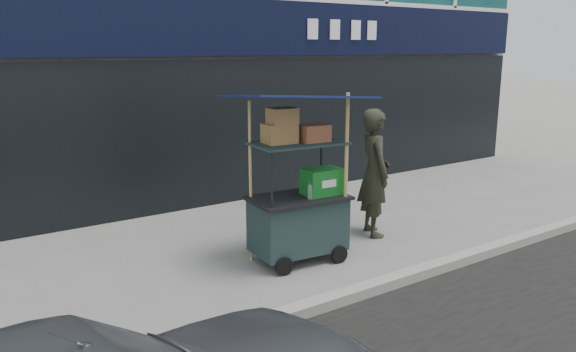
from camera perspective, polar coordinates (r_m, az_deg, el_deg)
ground at (r=6.37m, az=7.18°, el=-11.11°), size 80.00×80.00×0.00m
curb at (r=6.21m, az=8.45°, el=-11.20°), size 80.00×0.18×0.12m
vendor_cart at (r=6.84m, az=1.18°, el=-2.70°), size 1.65×1.23×2.12m
vendor_man at (r=7.86m, az=8.77°, el=0.33°), size 0.64×0.76×1.78m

